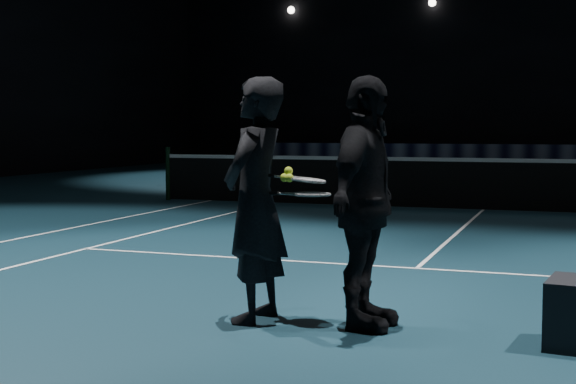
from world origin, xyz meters
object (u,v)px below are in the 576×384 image
Objects in this scene: racket_lower at (312,194)px; tennis_balls at (287,176)px; player_a at (255,200)px; player_b at (365,203)px; racket_upper at (307,180)px.

racket_lower is 5.67× the size of tennis_balls.
player_a is at bearing -180.00° from racket_lower.
tennis_balls is (-0.19, -0.01, 0.14)m from racket_lower.
player_b is 2.77× the size of racket_lower.
racket_lower is at bearing 97.43° from player_a.
player_b is at bearing 3.92° from tennis_balls.
tennis_balls reaches higher than racket_lower.
player_b is 2.77× the size of racket_upper.
player_a is at bearing 97.86° from player_b.
player_b is at bearing -9.08° from racket_upper.
player_a is at bearing -174.47° from tennis_balls.
player_a is 0.45m from racket_lower.
tennis_balls is (-0.14, -0.05, 0.03)m from racket_upper.
player_a is 0.43m from racket_upper.
player_a is at bearing -178.29° from racket_upper.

